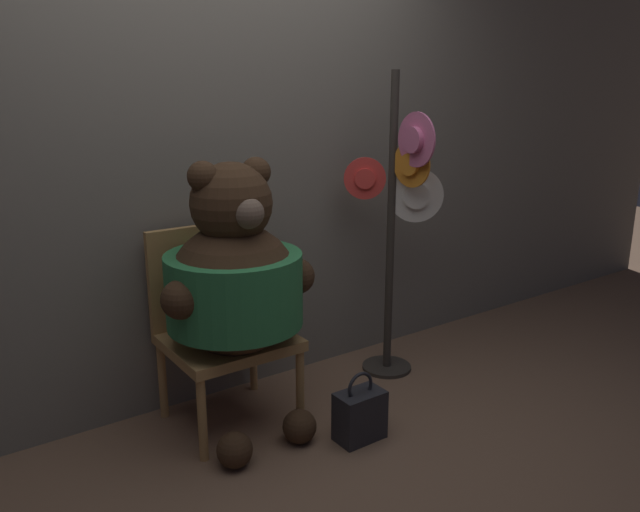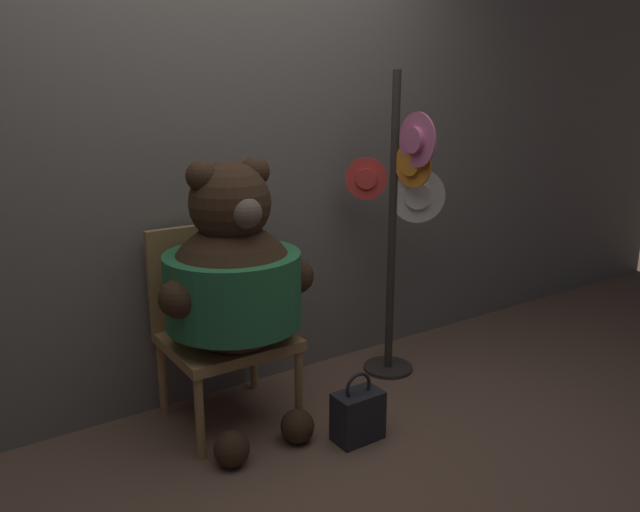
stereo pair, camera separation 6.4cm
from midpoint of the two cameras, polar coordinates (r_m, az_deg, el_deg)
name	(u,v)px [view 2 (the right image)]	position (r m, az deg, el deg)	size (l,w,h in m)	color
ground_plane	(294,449)	(2.93, -1.77, -17.26)	(14.00, 14.00, 0.00)	brown
wall_back	(211,158)	(3.15, -9.35, 8.85)	(8.00, 0.10, 2.47)	slate
chair	(219,319)	(3.04, -8.62, -5.74)	(0.56, 0.51, 0.93)	#B2844C
teddy_bear	(234,280)	(2.81, -7.26, -2.22)	(0.74, 0.66, 1.28)	#3D2819
hat_display_rack	(401,215)	(3.35, 7.93, 3.72)	(0.43, 0.48, 1.66)	#332D28
handbag_on_ground	(358,415)	(2.95, 4.13, -14.29)	(0.22, 0.14, 0.33)	#232328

